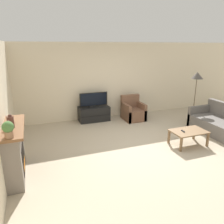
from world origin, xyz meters
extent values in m
plane|color=tan|center=(0.00, 0.00, 0.00)|extent=(24.00, 24.00, 0.00)
cube|color=beige|center=(0.00, 2.64, 1.35)|extent=(12.00, 0.06, 2.70)
cube|color=beige|center=(-3.33, 0.00, 1.35)|extent=(0.06, 12.00, 2.70)
cube|color=slate|center=(-3.15, -0.44, 0.52)|extent=(0.30, 1.35, 1.03)
cube|color=black|center=(-3.00, -0.44, 0.39)|extent=(0.01, 0.74, 0.57)
cube|color=orange|center=(-3.00, -0.44, 0.24)|extent=(0.01, 0.52, 0.11)
cube|color=brown|center=(-3.12, -0.44, 1.06)|extent=(0.42, 1.47, 0.05)
cylinder|color=#512D23|center=(-3.13, -0.88, 1.19)|extent=(0.08, 0.08, 0.22)
sphere|color=#512D23|center=(-3.13, -0.88, 1.31)|extent=(0.04, 0.04, 0.04)
cylinder|color=#512D23|center=(-3.13, -0.55, 1.19)|extent=(0.13, 0.13, 0.22)
sphere|color=#512D23|center=(-3.13, -0.55, 1.32)|extent=(0.07, 0.07, 0.07)
cube|color=brown|center=(-3.13, -0.29, 1.16)|extent=(0.07, 0.11, 0.15)
cylinder|color=white|center=(-3.10, -0.29, 1.17)|extent=(0.00, 0.08, 0.08)
cylinder|color=#936B4C|center=(-3.13, -1.06, 1.14)|extent=(0.14, 0.14, 0.12)
sphere|color=#477038|center=(-3.13, -1.06, 1.28)|extent=(0.19, 0.19, 0.19)
cube|color=black|center=(-0.70, 2.31, 0.26)|extent=(1.07, 0.52, 0.51)
cube|color=black|center=(-0.70, 2.05, 0.26)|extent=(1.05, 0.01, 0.01)
cube|color=black|center=(-0.70, 2.31, 0.53)|extent=(0.35, 0.18, 0.04)
cube|color=black|center=(-0.70, 2.31, 0.79)|extent=(0.99, 0.03, 0.47)
cube|color=black|center=(-0.70, 2.30, 0.79)|extent=(0.92, 0.01, 0.43)
cube|color=brown|center=(0.66, 1.93, 0.20)|extent=(0.70, 0.76, 0.40)
cube|color=brown|center=(0.66, 2.24, 0.63)|extent=(0.70, 0.14, 0.46)
cube|color=brown|center=(0.36, 1.93, 0.30)|extent=(0.10, 0.76, 0.61)
cube|color=brown|center=(0.96, 1.93, 0.30)|extent=(0.10, 0.76, 0.61)
cube|color=brown|center=(1.12, -0.50, 0.39)|extent=(0.93, 0.60, 0.03)
cube|color=brown|center=(0.69, -0.76, 0.19)|extent=(0.05, 0.05, 0.37)
cube|color=brown|center=(1.54, -0.76, 0.19)|extent=(0.05, 0.05, 0.37)
cube|color=brown|center=(0.69, -0.24, 0.19)|extent=(0.05, 0.05, 0.37)
cube|color=brown|center=(1.54, -0.24, 0.19)|extent=(0.05, 0.05, 0.37)
cube|color=black|center=(0.94, -0.48, 0.41)|extent=(0.06, 0.15, 0.02)
cube|color=#66605B|center=(2.54, -0.33, 0.21)|extent=(0.96, 2.09, 0.42)
cube|color=#66605B|center=(2.54, 0.66, 0.33)|extent=(0.96, 0.11, 0.67)
cylinder|color=black|center=(2.60, 1.08, 0.01)|extent=(0.30, 0.30, 0.01)
cylinder|color=brown|center=(2.60, 1.08, 0.76)|extent=(0.03, 0.03, 1.49)
cone|color=#4C4742|center=(2.60, 1.08, 1.62)|extent=(0.40, 0.40, 0.22)
camera|label=1|loc=(-2.70, -4.85, 2.57)|focal=35.00mm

